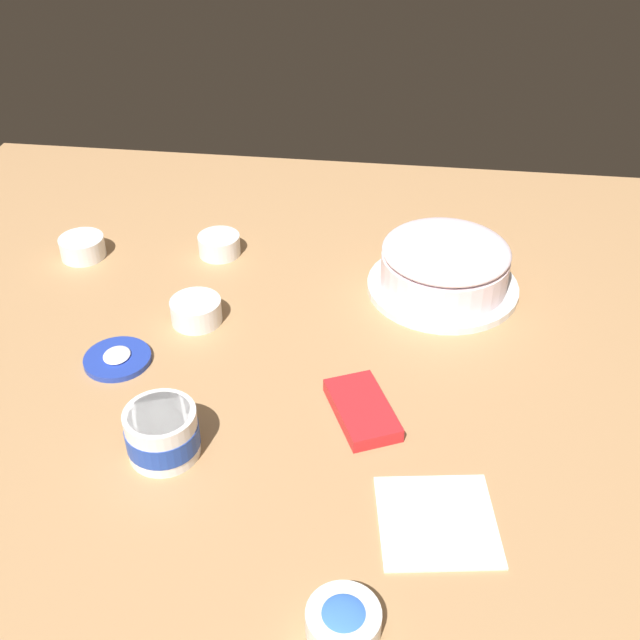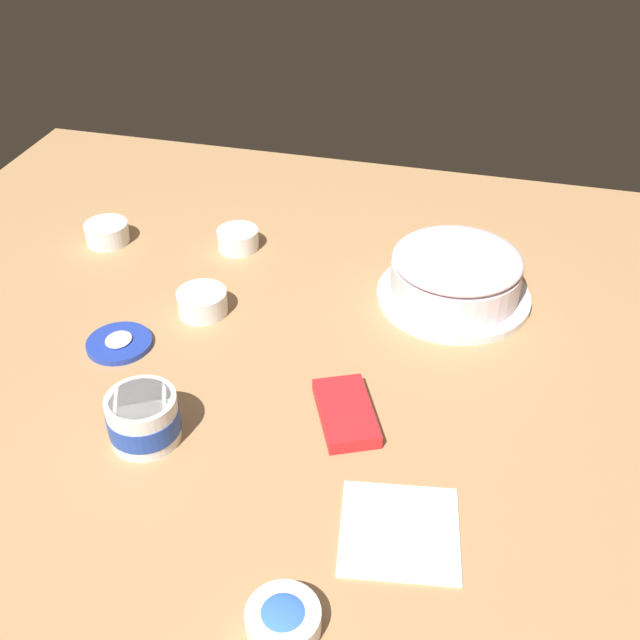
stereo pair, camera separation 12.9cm
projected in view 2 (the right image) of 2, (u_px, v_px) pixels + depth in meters
ground_plane at (241, 359)px, 1.26m from camera, size 1.54×1.54×0.00m
frosted_cake at (455, 276)px, 1.37m from camera, size 0.27×0.27×0.11m
frosting_tub at (143, 417)px, 1.10m from camera, size 0.10×0.10×0.08m
frosting_tub_lid at (119, 343)px, 1.29m from camera, size 0.11×0.11×0.02m
sprinkle_bowl_green at (238, 238)px, 1.53m from camera, size 0.08×0.08×0.04m
sprinkle_bowl_orange at (107, 232)px, 1.55m from camera, size 0.09×0.09×0.04m
sprinkle_bowl_rainbow at (202, 302)px, 1.36m from camera, size 0.09×0.09×0.04m
sprinkle_bowl_blue at (283, 619)px, 0.87m from camera, size 0.09×0.09×0.04m
candy_box_lower at (346, 413)px, 1.15m from camera, size 0.16×0.13×0.02m
paper_napkin at (400, 530)px, 0.99m from camera, size 0.17×0.17×0.01m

